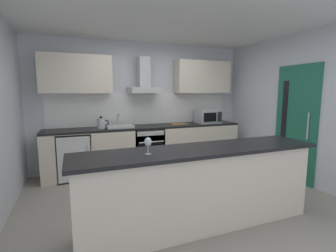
{
  "coord_description": "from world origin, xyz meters",
  "views": [
    {
      "loc": [
        -1.43,
        -3.19,
        1.59
      ],
      "look_at": [
        -0.02,
        0.37,
        1.05
      ],
      "focal_mm": 26.12,
      "sensor_mm": 36.0,
      "label": 1
    }
  ],
  "objects_px": {
    "refrigerator": "(74,156)",
    "range_hood": "(144,82)",
    "microwave": "(208,116)",
    "chopping_board": "(179,124)",
    "oven": "(147,147)",
    "wine_glass": "(148,143)",
    "sink": "(120,126)",
    "kettle": "(101,123)"
  },
  "relations": [
    {
      "from": "range_hood",
      "to": "sink",
      "type": "bearing_deg",
      "value": -167.67
    },
    {
      "from": "sink",
      "to": "oven",
      "type": "bearing_deg",
      "value": -1.16
    },
    {
      "from": "oven",
      "to": "microwave",
      "type": "xyz_separation_m",
      "value": [
        1.41,
        -0.03,
        0.59
      ]
    },
    {
      "from": "oven",
      "to": "microwave",
      "type": "relative_size",
      "value": 1.6
    },
    {
      "from": "refrigerator",
      "to": "chopping_board",
      "type": "xyz_separation_m",
      "value": [
        2.09,
        -0.02,
        0.49
      ]
    },
    {
      "from": "oven",
      "to": "sink",
      "type": "bearing_deg",
      "value": 178.84
    },
    {
      "from": "refrigerator",
      "to": "kettle",
      "type": "relative_size",
      "value": 2.94
    },
    {
      "from": "sink",
      "to": "kettle",
      "type": "height_order",
      "value": "sink"
    },
    {
      "from": "kettle",
      "to": "wine_glass",
      "type": "height_order",
      "value": "kettle"
    },
    {
      "from": "range_hood",
      "to": "chopping_board",
      "type": "relative_size",
      "value": 2.12
    },
    {
      "from": "oven",
      "to": "kettle",
      "type": "bearing_deg",
      "value": -177.83
    },
    {
      "from": "refrigerator",
      "to": "kettle",
      "type": "xyz_separation_m",
      "value": [
        0.5,
        -0.03,
        0.58
      ]
    },
    {
      "from": "sink",
      "to": "wine_glass",
      "type": "relative_size",
      "value": 2.81
    },
    {
      "from": "oven",
      "to": "wine_glass",
      "type": "relative_size",
      "value": 4.5
    },
    {
      "from": "kettle",
      "to": "wine_glass",
      "type": "bearing_deg",
      "value": -84.55
    },
    {
      "from": "range_hood",
      "to": "chopping_board",
      "type": "distance_m",
      "value": 1.13
    },
    {
      "from": "sink",
      "to": "kettle",
      "type": "xyz_separation_m",
      "value": [
        -0.35,
        -0.04,
        0.08
      ]
    },
    {
      "from": "range_hood",
      "to": "refrigerator",
      "type": "bearing_deg",
      "value": -174.57
    },
    {
      "from": "kettle",
      "to": "chopping_board",
      "type": "distance_m",
      "value": 1.59
    },
    {
      "from": "microwave",
      "to": "sink",
      "type": "distance_m",
      "value": 1.95
    },
    {
      "from": "kettle",
      "to": "chopping_board",
      "type": "relative_size",
      "value": 0.85
    },
    {
      "from": "refrigerator",
      "to": "range_hood",
      "type": "bearing_deg",
      "value": 5.43
    },
    {
      "from": "oven",
      "to": "kettle",
      "type": "distance_m",
      "value": 1.05
    },
    {
      "from": "sink",
      "to": "chopping_board",
      "type": "relative_size",
      "value": 1.47
    },
    {
      "from": "refrigerator",
      "to": "wine_glass",
      "type": "bearing_deg",
      "value": -72.81
    },
    {
      "from": "wine_glass",
      "to": "chopping_board",
      "type": "height_order",
      "value": "wine_glass"
    },
    {
      "from": "range_hood",
      "to": "microwave",
      "type": "bearing_deg",
      "value": -6.39
    },
    {
      "from": "refrigerator",
      "to": "chopping_board",
      "type": "height_order",
      "value": "chopping_board"
    },
    {
      "from": "microwave",
      "to": "kettle",
      "type": "xyz_separation_m",
      "value": [
        -2.3,
        -0.01,
        -0.04
      ]
    },
    {
      "from": "chopping_board",
      "to": "refrigerator",
      "type": "bearing_deg",
      "value": 179.42
    },
    {
      "from": "wine_glass",
      "to": "oven",
      "type": "bearing_deg",
      "value": 73.87
    },
    {
      "from": "refrigerator",
      "to": "microwave",
      "type": "height_order",
      "value": "microwave"
    },
    {
      "from": "oven",
      "to": "wine_glass",
      "type": "bearing_deg",
      "value": -106.13
    },
    {
      "from": "oven",
      "to": "refrigerator",
      "type": "bearing_deg",
      "value": -179.89
    },
    {
      "from": "oven",
      "to": "wine_glass",
      "type": "height_order",
      "value": "wine_glass"
    },
    {
      "from": "microwave",
      "to": "chopping_board",
      "type": "relative_size",
      "value": 1.47
    },
    {
      "from": "microwave",
      "to": "chopping_board",
      "type": "distance_m",
      "value": 0.72
    },
    {
      "from": "refrigerator",
      "to": "range_hood",
      "type": "relative_size",
      "value": 1.18
    },
    {
      "from": "wine_glass",
      "to": "microwave",
      "type": "bearing_deg",
      "value": 47.87
    },
    {
      "from": "microwave",
      "to": "wine_glass",
      "type": "relative_size",
      "value": 2.81
    },
    {
      "from": "wine_glass",
      "to": "sink",
      "type": "bearing_deg",
      "value": 86.81
    },
    {
      "from": "oven",
      "to": "refrigerator",
      "type": "height_order",
      "value": "oven"
    }
  ]
}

